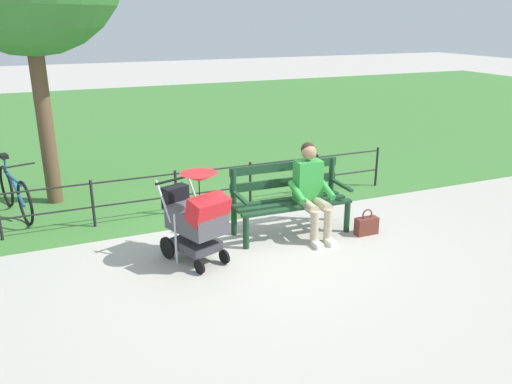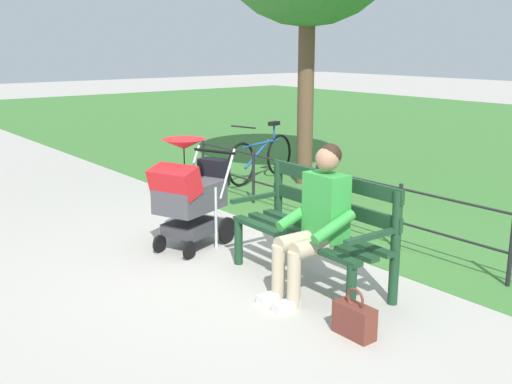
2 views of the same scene
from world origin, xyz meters
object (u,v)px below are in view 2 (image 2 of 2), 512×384
object	(u,v)px
stroller	(190,192)
handbag	(354,320)
park_bench	(317,224)
bicycle	(261,157)
person_on_bench	(316,217)

from	to	relation	value
stroller	handbag	size ratio (longest dim) A/B	3.11
handbag	park_bench	bearing A→B (deg)	-28.61
stroller	bicycle	world-z (taller)	stroller
stroller	handbag	world-z (taller)	stroller
park_bench	handbag	distance (m)	1.15
stroller	handbag	distance (m)	2.43
park_bench	stroller	distance (m)	1.50
stroller	bicycle	distance (m)	3.32
park_bench	person_on_bench	xyz separation A→B (m)	(-0.22, 0.22, 0.15)
park_bench	bicycle	size ratio (longest dim) A/B	1.00
person_on_bench	stroller	world-z (taller)	person_on_bench
stroller	handbag	bearing A→B (deg)	177.31
park_bench	person_on_bench	size ratio (longest dim) A/B	1.27
person_on_bench	handbag	bearing A→B (deg)	157.99
person_on_bench	handbag	xyz separation A→B (m)	(-0.73, 0.29, -0.55)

